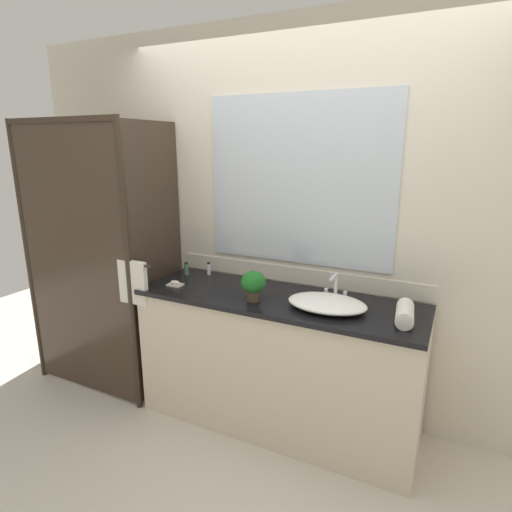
# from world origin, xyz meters

# --- Properties ---
(ground_plane) EXTENTS (8.00, 8.00, 0.00)m
(ground_plane) POSITION_xyz_m (0.00, 0.00, 0.00)
(ground_plane) COLOR beige
(wall_back_with_mirror) EXTENTS (4.40, 0.06, 2.60)m
(wall_back_with_mirror) POSITION_xyz_m (0.00, 0.34, 1.31)
(wall_back_with_mirror) COLOR beige
(wall_back_with_mirror) RESTS_ON ground_plane
(vanity_cabinet) EXTENTS (1.80, 0.58, 0.90)m
(vanity_cabinet) POSITION_xyz_m (0.00, 0.01, 0.45)
(vanity_cabinet) COLOR beige
(vanity_cabinet) RESTS_ON ground_plane
(shower_enclosure) EXTENTS (1.20, 0.59, 2.00)m
(shower_enclosure) POSITION_xyz_m (-1.28, -0.19, 1.02)
(shower_enclosure) COLOR #2D2319
(shower_enclosure) RESTS_ON ground_plane
(sink_basin) EXTENTS (0.46, 0.32, 0.07)m
(sink_basin) POSITION_xyz_m (0.33, -0.04, 0.93)
(sink_basin) COLOR white
(sink_basin) RESTS_ON vanity_cabinet
(faucet) EXTENTS (0.17, 0.14, 0.17)m
(faucet) POSITION_xyz_m (0.33, 0.13, 0.96)
(faucet) COLOR silver
(faucet) RESTS_ON vanity_cabinet
(potted_plant) EXTENTS (0.15, 0.15, 0.19)m
(potted_plant) POSITION_xyz_m (-0.11, -0.12, 1.01)
(potted_plant) COLOR #473828
(potted_plant) RESTS_ON vanity_cabinet
(soap_dish) EXTENTS (0.10, 0.07, 0.04)m
(soap_dish) POSITION_xyz_m (-0.71, -0.10, 0.91)
(soap_dish) COLOR silver
(soap_dish) RESTS_ON vanity_cabinet
(amenity_bottle_lotion) EXTENTS (0.03, 0.03, 0.09)m
(amenity_bottle_lotion) POSITION_xyz_m (-0.64, 0.22, 0.94)
(amenity_bottle_lotion) COLOR silver
(amenity_bottle_lotion) RESTS_ON vanity_cabinet
(amenity_bottle_body_wash) EXTENTS (0.03, 0.03, 0.09)m
(amenity_bottle_body_wash) POSITION_xyz_m (-0.79, 0.14, 0.94)
(amenity_bottle_body_wash) COLOR #4C7056
(amenity_bottle_body_wash) RESTS_ON vanity_cabinet
(rolled_towel_near_edge) EXTENTS (0.12, 0.26, 0.09)m
(rolled_towel_near_edge) POSITION_xyz_m (0.76, -0.04, 0.95)
(rolled_towel_near_edge) COLOR silver
(rolled_towel_near_edge) RESTS_ON vanity_cabinet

